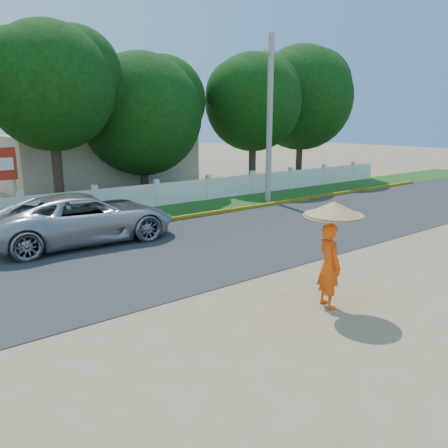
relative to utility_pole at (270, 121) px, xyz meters
The scene contains 10 objects.
ground 12.73m from the utility_pole, 132.10° to the right, with size 120.00×120.00×0.00m, color #9E8460.
road 10.08m from the utility_pole, 151.12° to the right, with size 60.00×7.00×0.02m, color #38383A.
grass_verge 9.06m from the utility_pole, behind, with size 60.00×3.50×0.03m, color #2D601E.
curb 9.05m from the utility_pole, behind, with size 40.00×0.18×0.16m, color yellow.
fence 9.08m from the utility_pole, 164.65° to the left, with size 40.00×0.10×1.10m, color silver.
building_near 10.64m from the utility_pole, 119.51° to the left, with size 10.00×6.00×3.20m, color #B7AD99.
utility_pole is the anchor object (origin of this frame).
vehicle 10.69m from the utility_pole, 169.67° to the right, with size 2.74×5.93×1.65m, color #AAACB2.
monk_with_parasol 13.05m from the utility_pole, 127.03° to the right, with size 1.28×1.28×2.34m.
tree_row 6.81m from the utility_pole, 130.92° to the left, with size 35.47×7.91×9.03m.
Camera 1 is at (-6.86, -6.99, 3.98)m, focal length 35.00 mm.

